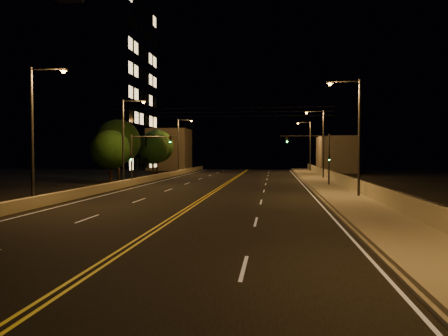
# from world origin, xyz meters

# --- Properties ---
(ground) EXTENTS (160.00, 160.00, 0.00)m
(ground) POSITION_xyz_m (0.00, 0.00, 0.00)
(ground) COLOR black
(ground) RESTS_ON ground
(road) EXTENTS (18.00, 120.00, 0.02)m
(road) POSITION_xyz_m (0.00, 20.00, 0.01)
(road) COLOR black
(road) RESTS_ON ground
(sidewalk) EXTENTS (3.60, 120.00, 0.30)m
(sidewalk) POSITION_xyz_m (10.80, 20.00, 0.15)
(sidewalk) COLOR gray
(sidewalk) RESTS_ON ground
(curb) EXTENTS (0.14, 120.00, 0.15)m
(curb) POSITION_xyz_m (8.93, 20.00, 0.07)
(curb) COLOR gray
(curb) RESTS_ON ground
(parapet_wall) EXTENTS (0.30, 120.00, 1.00)m
(parapet_wall) POSITION_xyz_m (12.45, 20.00, 0.80)
(parapet_wall) COLOR #AAA68D
(parapet_wall) RESTS_ON sidewalk
(jersey_barrier) EXTENTS (0.45, 120.00, 0.74)m
(jersey_barrier) POSITION_xyz_m (-9.85, 20.00, 0.37)
(jersey_barrier) COLOR #AAA68D
(jersey_barrier) RESTS_ON ground
(distant_building_right) EXTENTS (6.00, 10.00, 6.51)m
(distant_building_right) POSITION_xyz_m (16.50, 69.07, 3.25)
(distant_building_right) COLOR gray
(distant_building_right) RESTS_ON ground
(distant_building_left) EXTENTS (8.00, 8.00, 8.44)m
(distant_building_left) POSITION_xyz_m (-16.00, 76.37, 4.22)
(distant_building_left) COLOR gray
(distant_building_left) RESTS_ON ground
(parapet_rail) EXTENTS (0.06, 120.00, 0.06)m
(parapet_rail) POSITION_xyz_m (12.45, 20.00, 1.33)
(parapet_rail) COLOR black
(parapet_rail) RESTS_ON parapet_wall
(lane_markings) EXTENTS (17.32, 116.00, 0.00)m
(lane_markings) POSITION_xyz_m (0.00, 19.93, 0.02)
(lane_markings) COLOR silver
(lane_markings) RESTS_ON road
(streetlight_1) EXTENTS (2.55, 0.28, 9.08)m
(streetlight_1) POSITION_xyz_m (11.52, 22.13, 5.25)
(streetlight_1) COLOR #2D2D33
(streetlight_1) RESTS_ON ground
(streetlight_2) EXTENTS (2.55, 0.28, 9.08)m
(streetlight_2) POSITION_xyz_m (11.52, 45.99, 5.25)
(streetlight_2) COLOR #2D2D33
(streetlight_2) RESTS_ON ground
(streetlight_3) EXTENTS (2.55, 0.28, 9.08)m
(streetlight_3) POSITION_xyz_m (11.52, 66.51, 5.25)
(streetlight_3) COLOR #2D2D33
(streetlight_3) RESTS_ON ground
(streetlight_4) EXTENTS (2.55, 0.28, 9.08)m
(streetlight_4) POSITION_xyz_m (-9.92, 14.99, 5.25)
(streetlight_4) COLOR #2D2D33
(streetlight_4) RESTS_ON ground
(streetlight_5) EXTENTS (2.55, 0.28, 9.08)m
(streetlight_5) POSITION_xyz_m (-9.92, 32.21, 5.25)
(streetlight_5) COLOR #2D2D33
(streetlight_5) RESTS_ON ground
(streetlight_6) EXTENTS (2.55, 0.28, 9.08)m
(streetlight_6) POSITION_xyz_m (-9.92, 58.51, 5.25)
(streetlight_6) COLOR #2D2D33
(streetlight_6) RESTS_ON ground
(traffic_signal_right) EXTENTS (5.11, 0.31, 5.48)m
(traffic_signal_right) POSITION_xyz_m (9.93, 33.69, 3.52)
(traffic_signal_right) COLOR #2D2D33
(traffic_signal_right) RESTS_ON ground
(traffic_signal_left) EXTENTS (5.11, 0.31, 5.48)m
(traffic_signal_left) POSITION_xyz_m (-8.73, 33.69, 3.52)
(traffic_signal_left) COLOR #2D2D33
(traffic_signal_left) RESTS_ON ground
(overhead_wires) EXTENTS (22.00, 0.03, 0.83)m
(overhead_wires) POSITION_xyz_m (0.00, 29.50, 7.40)
(overhead_wires) COLOR black
(building_tower) EXTENTS (24.00, 15.00, 27.85)m
(building_tower) POSITION_xyz_m (-25.77, 51.37, 13.35)
(building_tower) COLOR gray
(building_tower) RESTS_ON ground
(tree_0) EXTENTS (4.57, 4.57, 6.19)m
(tree_0) POSITION_xyz_m (-13.38, 36.89, 3.90)
(tree_0) COLOR black
(tree_0) RESTS_ON ground
(tree_1) EXTENTS (5.89, 5.89, 7.98)m
(tree_1) POSITION_xyz_m (-15.22, 44.40, 5.03)
(tree_1) COLOR black
(tree_1) RESTS_ON ground
(tree_2) EXTENTS (4.98, 4.98, 6.75)m
(tree_2) POSITION_xyz_m (-13.41, 54.72, 4.25)
(tree_2) COLOR black
(tree_2) RESTS_ON ground
(tree_3) EXTENTS (5.42, 5.42, 7.35)m
(tree_3) POSITION_xyz_m (-13.68, 58.21, 4.63)
(tree_3) COLOR black
(tree_3) RESTS_ON ground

